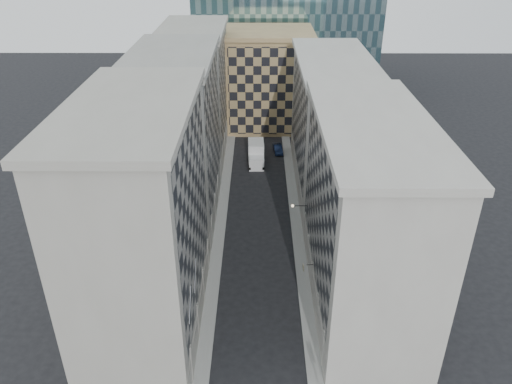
{
  "coord_description": "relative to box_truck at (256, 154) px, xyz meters",
  "views": [
    {
      "loc": [
        -0.07,
        -28.87,
        37.15
      ],
      "look_at": [
        -0.27,
        15.86,
        12.59
      ],
      "focal_mm": 35.0,
      "sensor_mm": 36.0,
      "label": 1
    }
  ],
  "objects": [
    {
      "name": "bldg_left_a",
      "position": [
        -10.48,
        -38.46,
        10.28
      ],
      "size": [
        10.8,
        22.8,
        23.7
      ],
      "color": "gray",
      "rests_on": "ground"
    },
    {
      "name": "dark_car",
      "position": [
        3.9,
        4.32,
        -0.87
      ],
      "size": [
        1.87,
        4.25,
        1.36
      ],
      "primitive_type": "imported",
      "rotation": [
        0.0,
        0.0,
        0.11
      ],
      "color": "#0F1A38",
      "rests_on": "ground"
    },
    {
      "name": "bldg_right_a",
      "position": [
        11.28,
        -34.46,
        8.77
      ],
      "size": [
        10.8,
        26.8,
        20.7
      ],
      "color": "#A8A29A",
      "rests_on": "ground"
    },
    {
      "name": "box_truck",
      "position": [
        0.0,
        0.0,
        0.0
      ],
      "size": [
        2.83,
        6.56,
        3.56
      ],
      "rotation": [
        0.0,
        0.0,
        0.03
      ],
      "color": "white",
      "rests_on": "ground"
    },
    {
      "name": "shop_sign",
      "position": [
        5.37,
        -34.67,
        2.29
      ],
      "size": [
        1.15,
        0.67,
        0.74
      ],
      "rotation": [
        0.0,
        0.0,
        0.11
      ],
      "color": "black",
      "rests_on": "ground"
    },
    {
      "name": "tan_block",
      "position": [
        2.4,
        18.44,
        7.89
      ],
      "size": [
        16.8,
        14.8,
        18.8
      ],
      "color": "#9C7D52",
      "rests_on": "ground"
    },
    {
      "name": "bldg_left_c",
      "position": [
        -10.48,
        5.54,
        9.28
      ],
      "size": [
        10.8,
        22.8,
        21.7
      ],
      "color": "gray",
      "rests_on": "ground"
    },
    {
      "name": "flagpoles_left",
      "position": [
        -5.5,
        -43.46,
        6.45
      ],
      "size": [
        0.1,
        6.33,
        2.33
      ],
      "color": "gray",
      "rests_on": "ground"
    },
    {
      "name": "bldg_left_b",
      "position": [
        -10.48,
        -16.46,
        9.78
      ],
      "size": [
        10.8,
        22.8,
        22.7
      ],
      "color": "gray",
      "rests_on": "ground"
    },
    {
      "name": "sidewalk_west",
      "position": [
        -4.85,
        -19.46,
        -1.47
      ],
      "size": [
        1.5,
        100.0,
        0.15
      ],
      "primitive_type": "cube",
      "color": "gray",
      "rests_on": "ground"
    },
    {
      "name": "sidewalk_east",
      "position": [
        5.65,
        -19.46,
        -1.47
      ],
      "size": [
        1.5,
        100.0,
        0.15
      ],
      "primitive_type": "cube",
      "color": "gray",
      "rests_on": "ground"
    },
    {
      "name": "bldg_right_b",
      "position": [
        11.3,
        -7.46,
        8.3
      ],
      "size": [
        10.8,
        28.8,
        19.7
      ],
      "color": "#A8A29A",
      "rests_on": "ground"
    },
    {
      "name": "bracket_lamp",
      "position": [
        4.78,
        -25.46,
        4.65
      ],
      "size": [
        1.98,
        0.36,
        0.36
      ],
      "color": "black",
      "rests_on": "ground"
    }
  ]
}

